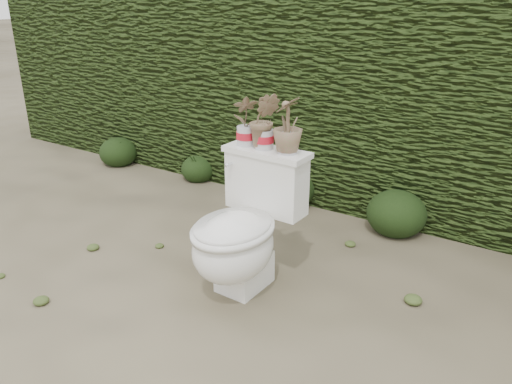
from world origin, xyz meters
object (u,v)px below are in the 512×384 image
Objects in this scene: potted_plant_left at (246,122)px; potted_plant_right at (288,127)px; potted_plant_center at (264,122)px; toilet at (242,232)px.

potted_plant_right reaches higher than potted_plant_left.
potted_plant_center is 0.15m from potted_plant_right.
potted_plant_center is at bearing -97.16° from potted_plant_right.
potted_plant_center is (-0.01, 0.24, 0.57)m from toilet.
potted_plant_right reaches higher than toilet.
toilet is 0.63m from potted_plant_right.
potted_plant_right is (0.15, -0.00, -0.00)m from potted_plant_center.
potted_plant_right is at bearing 60.50° from toilet.
potted_plant_left is at bearing -97.16° from potted_plant_right.
potted_plant_center is 1.02× the size of potted_plant_right.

